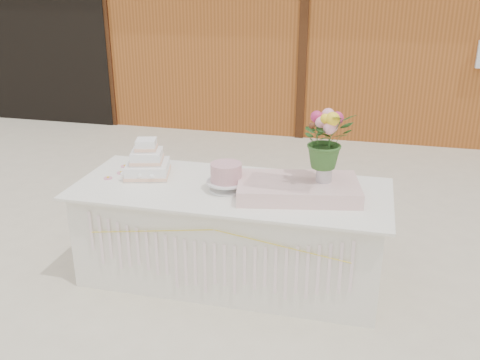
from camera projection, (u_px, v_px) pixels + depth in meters
name	position (u px, v px, depth m)	size (l,w,h in m)	color
ground	(231.00, 276.00, 4.34)	(80.00, 80.00, 0.00)	beige
barn	(319.00, 11.00, 9.15)	(12.60, 4.60, 3.30)	#9F5421
cake_table	(231.00, 233.00, 4.19)	(2.40, 1.00, 0.77)	white
wedding_cake	(147.00, 163.00, 4.26)	(0.41, 0.41, 0.30)	white
pink_cake_stand	(226.00, 176.00, 3.96)	(0.30, 0.30, 0.21)	silver
satin_runner	(298.00, 188.00, 3.90)	(0.88, 0.51, 0.11)	beige
flower_vase	(324.00, 171.00, 3.85)	(0.12, 0.12, 0.16)	#BCBCC1
bouquet	(326.00, 133.00, 3.75)	(0.37, 0.32, 0.41)	#315C24
loose_flowers	(122.00, 172.00, 4.34)	(0.14, 0.33, 0.02)	pink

